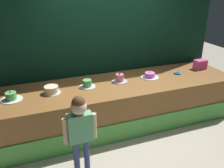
# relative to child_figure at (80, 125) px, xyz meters

# --- Properties ---
(ground_plane) EXTENTS (12.00, 12.00, 0.00)m
(ground_plane) POSITION_rel_child_figure_xyz_m (1.01, 0.44, -0.75)
(ground_plane) COLOR #BCB29E
(stage_platform) EXTENTS (4.31, 1.19, 0.79)m
(stage_platform) POSITION_rel_child_figure_xyz_m (1.01, 1.02, -0.36)
(stage_platform) COLOR brown
(stage_platform) RESTS_ON ground_plane
(curtain_backdrop) EXTENTS (4.60, 0.08, 2.88)m
(curtain_backdrop) POSITION_rel_child_figure_xyz_m (1.01, 1.72, 0.69)
(curtain_backdrop) COLOR black
(curtain_backdrop) RESTS_ON ground_plane
(child_figure) EXTENTS (0.45, 0.21, 1.17)m
(child_figure) POSITION_rel_child_figure_xyz_m (0.00, 0.00, 0.00)
(child_figure) COLOR #3F4C8C
(child_figure) RESTS_ON ground_plane
(pink_box) EXTENTS (0.26, 0.19, 0.19)m
(pink_box) POSITION_rel_child_figure_xyz_m (2.85, 1.17, 0.13)
(pink_box) COLOR #EC4DA4
(pink_box) RESTS_ON stage_platform
(donut) EXTENTS (0.14, 0.14, 0.04)m
(donut) POSITION_rel_child_figure_xyz_m (2.23, 1.07, 0.05)
(donut) COLOR #3399D8
(donut) RESTS_ON stage_platform
(cake_far_left) EXTENTS (0.33, 0.33, 0.15)m
(cake_far_left) POSITION_rel_child_figure_xyz_m (-0.82, 1.02, 0.08)
(cake_far_left) COLOR white
(cake_far_left) RESTS_ON stage_platform
(cake_left) EXTENTS (0.28, 0.28, 0.12)m
(cake_left) POSITION_rel_child_figure_xyz_m (-0.21, 1.05, 0.09)
(cake_left) COLOR white
(cake_left) RESTS_ON stage_platform
(cake_center) EXTENTS (0.28, 0.28, 0.13)m
(cake_center) POSITION_rel_child_figure_xyz_m (0.40, 1.08, 0.09)
(cake_center) COLOR silver
(cake_center) RESTS_ON stage_platform
(cake_right) EXTENTS (0.28, 0.28, 0.18)m
(cake_right) POSITION_rel_child_figure_xyz_m (1.01, 1.11, 0.10)
(cake_right) COLOR silver
(cake_right) RESTS_ON stage_platform
(cake_far_right) EXTENTS (0.34, 0.34, 0.14)m
(cake_far_right) POSITION_rel_child_figure_xyz_m (1.62, 1.09, 0.07)
(cake_far_right) COLOR white
(cake_far_right) RESTS_ON stage_platform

